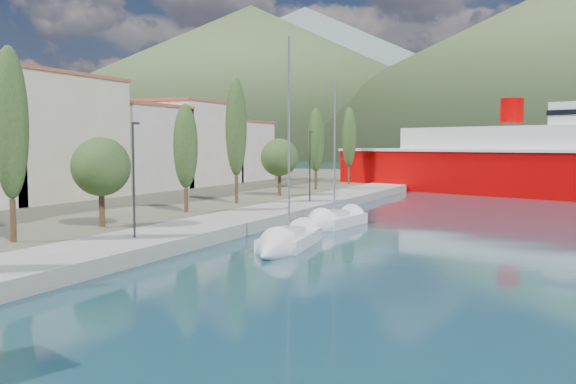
% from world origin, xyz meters
% --- Properties ---
extents(ground, '(1400.00, 1400.00, 0.00)m').
position_xyz_m(ground, '(0.00, 120.00, 0.00)').
color(ground, '#173C4B').
extents(quay, '(5.00, 88.00, 0.80)m').
position_xyz_m(quay, '(-9.00, 26.00, 0.40)').
color(quay, gray).
rests_on(quay, ground).
extents(town_buildings, '(9.20, 69.20, 11.30)m').
position_xyz_m(town_buildings, '(-32.00, 36.91, 5.57)').
color(town_buildings, beige).
rests_on(town_buildings, land_strip).
extents(tree_row, '(3.65, 65.34, 10.58)m').
position_xyz_m(tree_row, '(-14.09, 31.40, 5.73)').
color(tree_row, '#47301E').
rests_on(tree_row, land_strip).
extents(lamp_posts, '(0.15, 48.64, 6.06)m').
position_xyz_m(lamp_posts, '(-9.00, 14.74, 4.08)').
color(lamp_posts, '#2D2D33').
rests_on(lamp_posts, quay).
extents(sailboat_near, '(3.58, 8.93, 12.50)m').
position_xyz_m(sailboat_near, '(-2.12, 17.80, 0.30)').
color(sailboat_near, silver).
rests_on(sailboat_near, ground).
extents(sailboat_mid, '(3.23, 7.70, 10.98)m').
position_xyz_m(sailboat_mid, '(-3.29, 27.51, 0.31)').
color(sailboat_mid, silver).
rests_on(sailboat_mid, ground).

